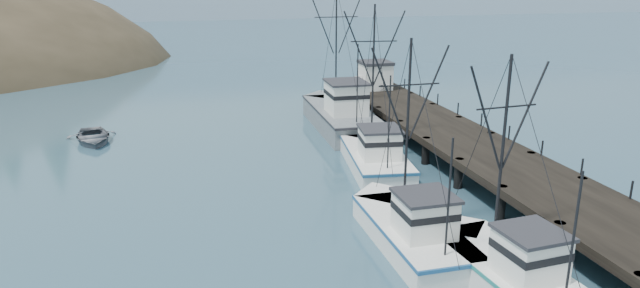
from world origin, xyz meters
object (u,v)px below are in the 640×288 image
Objects in this scene: work_vessel at (340,114)px; motorboat at (93,142)px; trawler_far at (374,155)px; trawler_mid at (411,229)px; pier_shed at (375,75)px; pickup_truck at (369,82)px; pier at (459,139)px; trawler_near at (505,269)px.

motorboat is (-20.96, 0.80, -1.23)m from work_vessel.
work_vessel is (0.62, 10.83, 0.41)m from trawler_far.
trawler_mid is 29.71m from motorboat.
pier_shed is 0.98m from pickup_truck.
pier is 13.75× the size of pier_shed.
work_vessel is at bearing 88.93° from trawler_near.
pickup_truck is at bearing 2.89° from motorboat.
pier is at bearing -89.80° from pier_shed.
pier_shed is (5.72, 6.73, 2.19)m from work_vessel.
pier is 29.39m from motorboat.
pier is 14.48m from trawler_mid.
trawler_far reaches higher than trawler_near.
pier is 18.04m from pickup_truck.
pickup_truck is (-0.69, 18.00, 0.97)m from pier.
trawler_mid is 2.25× the size of pickup_truck.
trawler_mid is (-2.42, 4.86, -0.00)m from trawler_near.
trawler_far is at bearing -39.69° from motorboat.
pier_shed is at bearing 70.16° from trawler_far.
trawler_near is 16.84m from trawler_far.
trawler_far is 0.78× the size of work_vessel.
pier is 7.81× the size of motorboat.
trawler_near is 5.43m from trawler_mid.
motorboat is (-20.34, 11.63, -0.82)m from trawler_far.
work_vessel is 3.12× the size of pickup_truck.
pier_shed is at bearing 73.67° from trawler_mid.
pier_shed is at bearing -65.42° from pickup_truck.
trawler_mid is at bearing -100.95° from trawler_far.
pier is 17.59m from trawler_near.
trawler_far is at bearing -93.27° from work_vessel.
work_vessel is (2.93, 22.80, 0.41)m from trawler_mid.
pickup_truck is at bearing 180.00° from pier_shed.
work_vessel reaches higher than trawler_mid.
pier_shed reaches higher than pier.
pier_shed is 0.57× the size of motorboat.
trawler_mid is 30.89m from pier_shed.
pickup_truck reaches higher than pier.
trawler_mid is at bearing 116.45° from trawler_near.
pier is 6.47m from trawler_far.
motorboat is at bearing -167.47° from pier_shed.
trawler_mid is 30.66m from pickup_truck.
pickup_truck is at bearing 71.99° from trawler_far.
work_vessel is at bearing 82.67° from trawler_mid.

